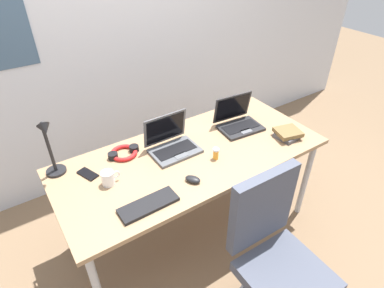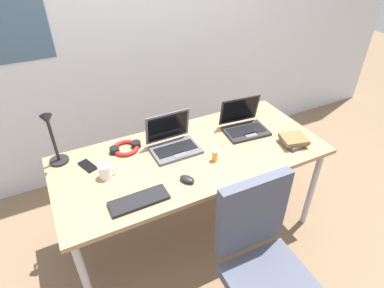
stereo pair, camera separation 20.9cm
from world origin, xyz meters
name	(u,v)px [view 1 (the left image)]	position (x,y,z in m)	size (l,w,h in m)	color
ground_plane	(192,228)	(0.00, 0.00, 0.00)	(12.00, 12.00, 0.00)	#7A6047
wall_back	(115,29)	(0.00, 1.10, 1.30)	(6.00, 0.13, 2.60)	silver
desk	(192,160)	(0.00, 0.00, 0.68)	(1.80, 0.80, 0.74)	#9E7A56
desk_lamp	(50,149)	(-0.80, 0.28, 0.94)	(0.12, 0.18, 0.40)	black
laptop_mid_desk	(172,144)	(-0.08, 0.11, 0.79)	(0.32, 0.25, 0.24)	#515459
laptop_near_lamp	(238,121)	(0.47, 0.09, 0.79)	(0.33, 0.28, 0.23)	#232326
external_keyboard	(149,205)	(-0.46, -0.26, 0.75)	(0.33, 0.12, 0.02)	black
computer_mouse	(193,179)	(-0.15, -0.23, 0.76)	(0.06, 0.10, 0.03)	black
cell_phone	(88,174)	(-0.65, 0.18, 0.74)	(0.06, 0.14, 0.01)	black
headphones	(124,153)	(-0.38, 0.24, 0.76)	(0.21, 0.18, 0.04)	red
pill_bottle	(216,153)	(0.10, -0.13, 0.78)	(0.04, 0.04, 0.08)	gold
book_stack	(288,134)	(0.68, -0.21, 0.77)	(0.20, 0.19, 0.06)	#4C4C51
coffee_mug	(108,178)	(-0.57, 0.03, 0.78)	(0.11, 0.08, 0.09)	white
office_chair	(275,267)	(0.05, -0.78, 0.40)	(0.52, 0.54, 0.97)	black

